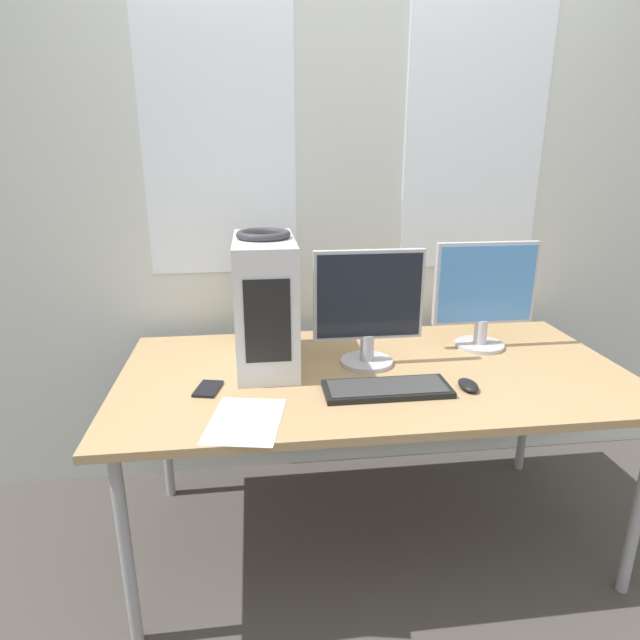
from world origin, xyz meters
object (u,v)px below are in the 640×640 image
object	(u,v)px
headphones	(263,234)
cell_phone	(208,389)
pc_tower	(266,302)
monitor_right_near	(484,294)
mouse	(468,385)
monitor_main	(368,306)
keyboard	(386,389)

from	to	relation	value
headphones	cell_phone	bearing A→B (deg)	-132.56
pc_tower	monitor_right_near	size ratio (longest dim) A/B	1.10
headphones	mouse	world-z (taller)	headphones
mouse	pc_tower	bearing A→B (deg)	154.13
headphones	mouse	size ratio (longest dim) A/B	1.87
monitor_main	mouse	size ratio (longest dim) A/B	4.20
pc_tower	monitor_main	world-z (taller)	pc_tower
mouse	monitor_main	bearing A→B (deg)	138.60
pc_tower	cell_phone	xyz separation A→B (m)	(-0.21, -0.23, -0.23)
cell_phone	keyboard	bearing A→B (deg)	4.92
keyboard	cell_phone	world-z (taller)	keyboard
headphones	monitor_right_near	size ratio (longest dim) A/B	0.45
monitor_main	cell_phone	distance (m)	0.64
pc_tower	mouse	distance (m)	0.78
pc_tower	cell_phone	bearing A→B (deg)	-132.67
monitor_right_near	cell_phone	world-z (taller)	monitor_right_near
headphones	monitor_main	distance (m)	0.46
monitor_right_near	keyboard	world-z (taller)	monitor_right_near
keyboard	cell_phone	size ratio (longest dim) A/B	3.09
pc_tower	cell_phone	size ratio (longest dim) A/B	3.46
monitor_main	mouse	xyz separation A→B (m)	(0.30, -0.26, -0.21)
monitor_right_near	cell_phone	bearing A→B (deg)	-165.36
monitor_main	keyboard	bearing A→B (deg)	-87.17
pc_tower	mouse	size ratio (longest dim) A/B	4.57
monitor_main	monitor_right_near	xyz separation A→B (m)	(0.50, 0.12, -0.00)
pc_tower	headphones	bearing A→B (deg)	90.00
monitor_right_near	mouse	world-z (taller)	monitor_right_near
headphones	keyboard	world-z (taller)	headphones
keyboard	mouse	bearing A→B (deg)	-2.10
cell_phone	monitor_main	bearing A→B (deg)	28.95
monitor_right_near	cell_phone	size ratio (longest dim) A/B	3.16
monitor_main	mouse	world-z (taller)	monitor_main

